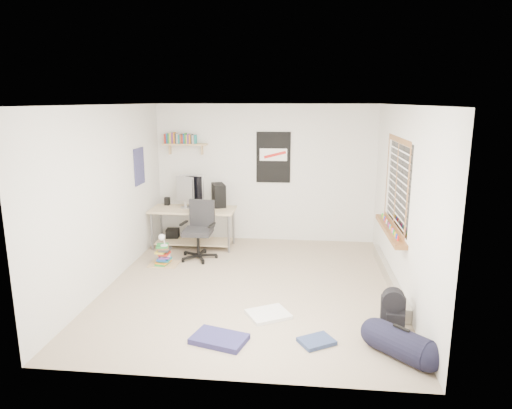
# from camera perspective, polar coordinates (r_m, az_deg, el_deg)

# --- Properties ---
(floor) EXTENTS (4.00, 4.50, 0.01)m
(floor) POSITION_cam_1_polar(r_m,az_deg,el_deg) (6.54, -0.62, -10.15)
(floor) COLOR gray
(floor) RESTS_ON ground
(ceiling) EXTENTS (4.00, 4.50, 0.01)m
(ceiling) POSITION_cam_1_polar(r_m,az_deg,el_deg) (6.02, -0.68, 12.40)
(ceiling) COLOR white
(ceiling) RESTS_ON ground
(back_wall) EXTENTS (4.00, 0.01, 2.50)m
(back_wall) POSITION_cam_1_polar(r_m,az_deg,el_deg) (8.37, 1.15, 3.90)
(back_wall) COLOR silver
(back_wall) RESTS_ON ground
(left_wall) EXTENTS (0.01, 4.50, 2.50)m
(left_wall) POSITION_cam_1_polar(r_m,az_deg,el_deg) (6.69, -17.96, 1.00)
(left_wall) COLOR silver
(left_wall) RESTS_ON ground
(right_wall) EXTENTS (0.01, 4.50, 2.50)m
(right_wall) POSITION_cam_1_polar(r_m,az_deg,el_deg) (6.26, 17.90, 0.21)
(right_wall) COLOR silver
(right_wall) RESTS_ON ground
(desk) EXTENTS (1.60, 1.20, 0.67)m
(desk) POSITION_cam_1_polar(r_m,az_deg,el_deg) (8.17, -7.81, -2.80)
(desk) COLOR tan
(desk) RESTS_ON floor
(monitor_left) EXTENTS (0.39, 0.30, 0.44)m
(monitor_left) POSITION_cam_1_polar(r_m,az_deg,el_deg) (8.11, -8.83, 0.89)
(monitor_left) COLOR #A4A4A9
(monitor_left) RESTS_ON desk
(monitor_right) EXTENTS (0.43, 0.11, 0.47)m
(monitor_right) POSITION_cam_1_polar(r_m,az_deg,el_deg) (8.15, -8.01, 1.07)
(monitor_right) COLOR #A2A4A7
(monitor_right) RESTS_ON desk
(pc_tower) EXTENTS (0.33, 0.45, 0.43)m
(pc_tower) POSITION_cam_1_polar(r_m,az_deg,el_deg) (8.20, -4.68, 1.09)
(pc_tower) COLOR black
(pc_tower) RESTS_ON desk
(keyboard) EXTENTS (0.37, 0.20, 0.02)m
(keyboard) POSITION_cam_1_polar(r_m,az_deg,el_deg) (8.28, -9.05, -0.38)
(keyboard) COLOR black
(keyboard) RESTS_ON desk
(speaker_left) EXTENTS (0.09, 0.09, 0.17)m
(speaker_left) POSITION_cam_1_polar(r_m,az_deg,el_deg) (8.43, -11.03, 0.31)
(speaker_left) COLOR black
(speaker_left) RESTS_ON desk
(speaker_right) EXTENTS (0.12, 0.12, 0.19)m
(speaker_right) POSITION_cam_1_polar(r_m,az_deg,el_deg) (7.92, -5.79, -0.25)
(speaker_right) COLOR black
(speaker_right) RESTS_ON desk
(office_chair) EXTENTS (0.72, 0.72, 0.96)m
(office_chair) POSITION_cam_1_polar(r_m,az_deg,el_deg) (7.52, -7.29, -3.17)
(office_chair) COLOR black
(office_chair) RESTS_ON floor
(wall_shelf) EXTENTS (0.80, 0.22, 0.24)m
(wall_shelf) POSITION_cam_1_polar(r_m,az_deg,el_deg) (8.44, -8.84, 7.45)
(wall_shelf) COLOR tan
(wall_shelf) RESTS_ON back_wall
(poster_back_wall) EXTENTS (0.62, 0.03, 0.92)m
(poster_back_wall) POSITION_cam_1_polar(r_m,az_deg,el_deg) (8.29, 2.18, 5.90)
(poster_back_wall) COLOR black
(poster_back_wall) RESTS_ON back_wall
(poster_left_wall) EXTENTS (0.02, 0.42, 0.60)m
(poster_left_wall) POSITION_cam_1_polar(r_m,az_deg,el_deg) (7.74, -14.39, 4.64)
(poster_left_wall) COLOR navy
(poster_left_wall) RESTS_ON left_wall
(window) EXTENTS (0.10, 1.50, 1.26)m
(window) POSITION_cam_1_polar(r_m,az_deg,el_deg) (6.50, 17.03, 2.52)
(window) COLOR brown
(window) RESTS_ON right_wall
(baseboard_heater) EXTENTS (0.08, 2.50, 0.18)m
(baseboard_heater) POSITION_cam_1_polar(r_m,az_deg,el_deg) (6.86, 16.32, -8.72)
(baseboard_heater) COLOR #B7B2A8
(baseboard_heater) RESTS_ON floor
(backpack) EXTENTS (0.29, 0.24, 0.36)m
(backpack) POSITION_cam_1_polar(r_m,az_deg,el_deg) (5.56, 16.71, -12.74)
(backpack) COLOR black
(backpack) RESTS_ON floor
(duffel_bag) EXTENTS (0.44, 0.44, 0.61)m
(duffel_bag) POSITION_cam_1_polar(r_m,az_deg,el_deg) (5.04, 17.57, -16.40)
(duffel_bag) COLOR black
(duffel_bag) RESTS_ON floor
(tshirt) EXTENTS (0.61, 0.58, 0.04)m
(tshirt) POSITION_cam_1_polar(r_m,az_deg,el_deg) (5.70, 1.55, -13.54)
(tshirt) COLOR silver
(tshirt) RESTS_ON floor
(jeans_a) EXTENTS (0.66, 0.52, 0.06)m
(jeans_a) POSITION_cam_1_polar(r_m,az_deg,el_deg) (5.17, -4.62, -16.41)
(jeans_a) COLOR #252451
(jeans_a) RESTS_ON floor
(jeans_b) EXTENTS (0.44, 0.41, 0.04)m
(jeans_b) POSITION_cam_1_polar(r_m,az_deg,el_deg) (5.16, 7.58, -16.58)
(jeans_b) COLOR navy
(jeans_b) RESTS_ON floor
(book_stack) EXTENTS (0.44, 0.37, 0.29)m
(book_stack) POSITION_cam_1_polar(r_m,az_deg,el_deg) (7.44, -11.46, -6.26)
(book_stack) COLOR brown
(book_stack) RESTS_ON floor
(desk_lamp) EXTENTS (0.12, 0.19, 0.19)m
(desk_lamp) POSITION_cam_1_polar(r_m,az_deg,el_deg) (7.34, -11.44, -4.62)
(desk_lamp) COLOR white
(desk_lamp) RESTS_ON book_stack
(subwoofer) EXTENTS (0.25, 0.25, 0.25)m
(subwoofer) POSITION_cam_1_polar(r_m,az_deg,el_deg) (8.51, -10.36, -3.84)
(subwoofer) COLOR black
(subwoofer) RESTS_ON floor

